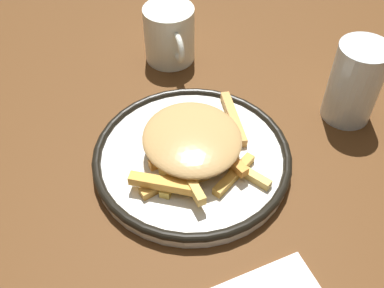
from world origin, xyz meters
The scene contains 5 objects.
ground_plane centered at (0.00, 0.00, 0.00)m, with size 2.60×2.60×0.00m, color #523014.
plate centered at (0.00, 0.00, 0.01)m, with size 0.25×0.25×0.02m.
fries_heap centered at (0.00, 0.00, 0.04)m, with size 0.17×0.17×0.04m.
water_glass centered at (-0.02, 0.23, 0.06)m, with size 0.07×0.07×0.11m, color silver.
coffee_mug centered at (-0.22, 0.04, 0.04)m, with size 0.11×0.08×0.09m.
Camera 1 is at (0.35, -0.12, 0.44)m, focal length 42.38 mm.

